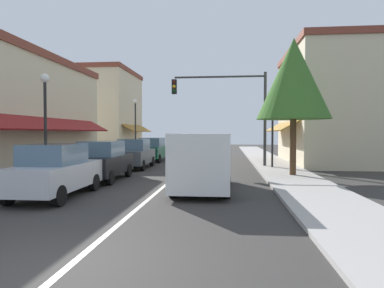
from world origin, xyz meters
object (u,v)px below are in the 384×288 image
at_px(parked_car_far_left, 153,150).
at_px(parked_car_nearest_left, 55,171).
at_px(parked_car_second_left, 102,161).
at_px(street_lamp_left_far, 135,119).
at_px(tree_right_near, 294,79).
at_px(traffic_signal_mast_arm, 232,102).
at_px(parked_car_third_left, 135,154).
at_px(street_lamp_right_mid, 273,118).
at_px(street_lamp_left_near, 45,110).
at_px(van_in_lane, 203,159).

bearing_deg(parked_car_far_left, parked_car_nearest_left, -88.58).
bearing_deg(parked_car_nearest_left, parked_car_second_left, 88.12).
height_order(street_lamp_left_far, tree_right_near, tree_right_near).
bearing_deg(tree_right_near, traffic_signal_mast_arm, 122.65).
distance_m(parked_car_third_left, street_lamp_right_mid, 8.47).
distance_m(street_lamp_left_near, tree_right_near, 11.27).
xyz_separation_m(traffic_signal_mast_arm, tree_right_near, (2.86, -4.47, 0.67)).
bearing_deg(street_lamp_right_mid, parked_car_far_left, 150.20).
height_order(street_lamp_left_near, tree_right_near, tree_right_near).
bearing_deg(van_in_lane, parked_car_nearest_left, -157.64).
bearing_deg(van_in_lane, parked_car_second_left, 155.62).
height_order(parked_car_far_left, tree_right_near, tree_right_near).
height_order(street_lamp_right_mid, street_lamp_left_far, street_lamp_left_far).
bearing_deg(street_lamp_left_near, van_in_lane, -5.93).
height_order(parked_car_third_left, street_lamp_left_near, street_lamp_left_near).
bearing_deg(traffic_signal_mast_arm, street_lamp_right_mid, -19.49).
bearing_deg(parked_car_second_left, street_lamp_right_mid, 33.96).
relative_size(traffic_signal_mast_arm, street_lamp_left_near, 1.28).
xyz_separation_m(van_in_lane, street_lamp_left_far, (-6.75, 15.27, 2.17)).
xyz_separation_m(parked_car_second_left, street_lamp_right_mid, (8.19, 5.71, 2.14)).
distance_m(parked_car_third_left, traffic_signal_mast_arm, 6.75).
distance_m(van_in_lane, street_lamp_left_far, 16.83).
xyz_separation_m(street_lamp_right_mid, street_lamp_left_far, (-10.29, 7.50, 0.30)).
distance_m(parked_car_third_left, street_lamp_left_far, 8.56).
distance_m(street_lamp_left_far, tree_right_near, 15.58).
distance_m(parked_car_far_left, traffic_signal_mast_arm, 7.71).
bearing_deg(parked_car_nearest_left, street_lamp_left_far, 96.03).
xyz_separation_m(parked_car_far_left, street_lamp_left_near, (-1.88, -11.79, 2.22)).
bearing_deg(van_in_lane, street_lamp_left_near, 173.51).
distance_m(parked_car_far_left, street_lamp_left_near, 12.14).
xyz_separation_m(parked_car_second_left, street_lamp_left_far, (-2.09, 13.21, 2.44)).
distance_m(traffic_signal_mast_arm, street_lamp_left_near, 11.11).
xyz_separation_m(parked_car_far_left, street_lamp_left_far, (-2.07, 2.79, 2.44)).
bearing_deg(street_lamp_left_near, street_lamp_right_mid, 35.05).
xyz_separation_m(street_lamp_left_near, tree_right_near, (10.61, 3.44, 1.61)).
relative_size(street_lamp_left_far, tree_right_near, 0.74).
height_order(parked_car_second_left, street_lamp_left_far, street_lamp_left_far).
relative_size(parked_car_third_left, tree_right_near, 0.62).
bearing_deg(street_lamp_right_mid, tree_right_near, -81.98).
bearing_deg(parked_car_third_left, parked_car_second_left, -91.38).
bearing_deg(parked_car_nearest_left, parked_car_far_left, 89.16).
height_order(van_in_lane, traffic_signal_mast_arm, traffic_signal_mast_arm).
relative_size(street_lamp_left_near, tree_right_near, 0.69).
distance_m(parked_car_far_left, street_lamp_left_far, 4.24).
bearing_deg(traffic_signal_mast_arm, parked_car_nearest_left, -119.23).
xyz_separation_m(parked_car_second_left, traffic_signal_mast_arm, (5.84, 6.54, 3.16)).
xyz_separation_m(van_in_lane, street_lamp_right_mid, (3.54, 7.76, 1.87)).
xyz_separation_m(parked_car_far_left, tree_right_near, (8.73, -8.35, 3.83)).
distance_m(van_in_lane, street_lamp_left_near, 6.88).
bearing_deg(van_in_lane, street_lamp_right_mid, 64.93).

